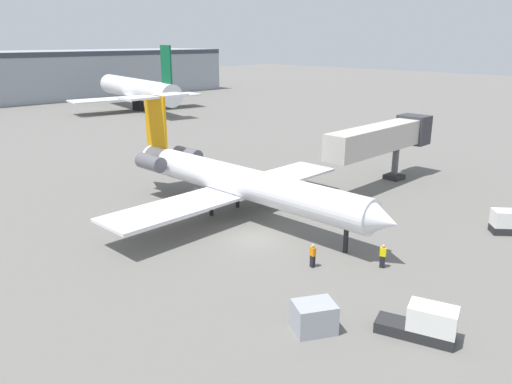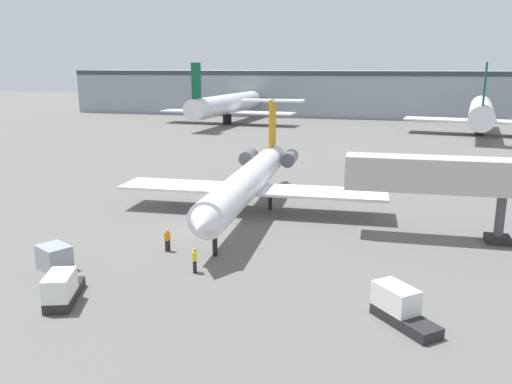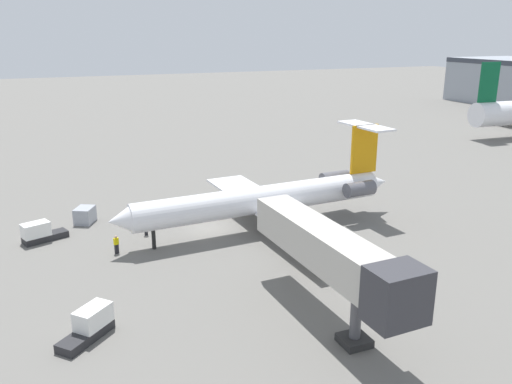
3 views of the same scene
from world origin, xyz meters
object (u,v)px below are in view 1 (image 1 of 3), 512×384
at_px(ground_crew_loader, 383,256).
at_px(baggage_tug_lead, 512,223).
at_px(jet_bridge, 386,137).
at_px(cargo_container_uld, 314,317).
at_px(parked_airliner_west_mid, 137,90).
at_px(baggage_tug_trailing, 425,324).
at_px(ground_crew_marshaller, 313,255).
at_px(regional_jet, 233,179).

bearing_deg(ground_crew_loader, baggage_tug_lead, -15.55).
height_order(jet_bridge, cargo_container_uld, jet_bridge).
bearing_deg(jet_bridge, parked_airliner_west_mid, 81.37).
distance_m(jet_bridge, baggage_tug_trailing, 29.59).
bearing_deg(parked_airliner_west_mid, ground_crew_loader, -109.48).
bearing_deg(baggage_tug_lead, parked_airliner_west_mid, 79.63).
relative_size(ground_crew_loader, cargo_container_uld, 0.63).
bearing_deg(baggage_tug_trailing, jet_bridge, 37.04).
bearing_deg(ground_crew_loader, ground_crew_marshaller, 135.92).
xyz_separation_m(jet_bridge, cargo_container_uld, (-26.99, -13.29, -4.18)).
height_order(ground_crew_marshaller, baggage_tug_trailing, baggage_tug_trailing).
distance_m(regional_jet, parked_airliner_west_mid, 70.19).
distance_m(ground_crew_loader, cargo_container_uld, 9.40).
relative_size(jet_bridge, parked_airliner_west_mid, 0.48).
bearing_deg(regional_jet, baggage_tug_lead, -54.69).
bearing_deg(ground_crew_marshaller, parked_airliner_west_mid, 67.52).
relative_size(cargo_container_uld, parked_airliner_west_mid, 0.08).
bearing_deg(baggage_tug_trailing, baggage_tug_lead, 7.87).
relative_size(baggage_tug_lead, cargo_container_uld, 1.46).
bearing_deg(regional_jet, cargo_container_uld, -117.75).
distance_m(regional_jet, jet_bridge, 18.55).
height_order(ground_crew_loader, baggage_tug_trailing, baggage_tug_trailing).
xyz_separation_m(ground_crew_marshaller, cargo_container_uld, (-5.83, -5.07, -0.05)).
xyz_separation_m(baggage_tug_trailing, cargo_container_uld, (-3.61, 4.36, -0.03)).
relative_size(ground_crew_loader, baggage_tug_trailing, 0.40).
relative_size(baggage_tug_trailing, cargo_container_uld, 1.59).
bearing_deg(ground_crew_marshaller, ground_crew_loader, -44.08).
bearing_deg(regional_jet, ground_crew_marshaller, -104.47).
height_order(ground_crew_loader, cargo_container_uld, ground_crew_loader).
bearing_deg(baggage_tug_lead, jet_bridge, 72.07).
xyz_separation_m(jet_bridge, baggage_tug_lead, (-4.88, -15.09, -4.16)).
distance_m(ground_crew_marshaller, baggage_tug_lead, 17.67).
relative_size(ground_crew_loader, parked_airliner_west_mid, 0.05).
relative_size(regional_jet, cargo_container_uld, 11.22).
bearing_deg(parked_airliner_west_mid, regional_jet, -113.87).
height_order(regional_jet, jet_bridge, regional_jet).
xyz_separation_m(regional_jet, parked_airliner_west_mid, (28.40, 64.18, 1.26)).
height_order(regional_jet, baggage_tug_lead, regional_jet).
bearing_deg(ground_crew_marshaller, baggage_tug_trailing, -103.25).
distance_m(baggage_tug_lead, cargo_container_uld, 22.19).
height_order(cargo_container_uld, parked_airliner_west_mid, parked_airliner_west_mid).
xyz_separation_m(ground_crew_loader, baggage_tug_trailing, (-5.62, -6.14, -0.02)).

